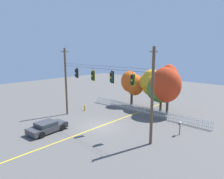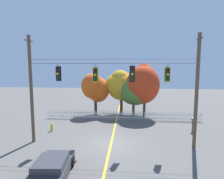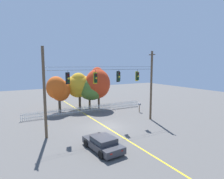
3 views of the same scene
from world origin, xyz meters
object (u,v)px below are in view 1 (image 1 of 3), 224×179
(traffic_signal_southbound_primary, at_px, (93,76))
(fire_hydrant, at_px, (85,108))
(traffic_signal_northbound_primary, at_px, (76,73))
(traffic_signal_northbound_secondary, at_px, (132,80))
(autumn_maple_mid, at_px, (153,83))
(autumn_maple_far_west, at_px, (167,83))
(autumn_maple_near_fence, at_px, (132,83))
(parked_car, at_px, (47,127))
(roadside_mailbox, at_px, (180,124))
(traffic_signal_westbound_side, at_px, (112,77))
(autumn_oak_far_east, at_px, (161,89))

(traffic_signal_southbound_primary, bearing_deg, fire_hydrant, 151.23)
(traffic_signal_northbound_primary, bearing_deg, traffic_signal_northbound_secondary, -0.00)
(fire_hydrant, bearing_deg, traffic_signal_northbound_primary, -55.47)
(traffic_signal_northbound_secondary, xyz_separation_m, autumn_maple_mid, (-3.96, 10.14, -1.84))
(traffic_signal_southbound_primary, relative_size, autumn_maple_far_west, 0.22)
(traffic_signal_northbound_primary, xyz_separation_m, autumn_maple_near_fence, (1.32, 9.62, -2.25))
(autumn_maple_near_fence, relative_size, parked_car, 1.29)
(traffic_signal_northbound_secondary, height_order, roadside_mailbox, traffic_signal_northbound_secondary)
(traffic_signal_westbound_side, height_order, autumn_maple_near_fence, traffic_signal_westbound_side)
(traffic_signal_northbound_primary, distance_m, roadside_mailbox, 13.26)
(traffic_signal_southbound_primary, xyz_separation_m, autumn_oak_far_east, (3.37, 9.51, -2.46))
(traffic_signal_northbound_secondary, relative_size, roadside_mailbox, 1.04)
(fire_hydrant, height_order, roadside_mailbox, roadside_mailbox)
(parked_car, bearing_deg, traffic_signal_southbound_primary, 71.59)
(traffic_signal_northbound_secondary, height_order, autumn_oak_far_east, traffic_signal_northbound_secondary)
(traffic_signal_westbound_side, bearing_deg, traffic_signal_northbound_secondary, -0.01)
(autumn_maple_near_fence, distance_m, fire_hydrant, 8.24)
(traffic_signal_northbound_primary, relative_size, parked_car, 0.33)
(traffic_signal_northbound_secondary, bearing_deg, roadside_mailbox, 48.84)
(autumn_maple_near_fence, bearing_deg, traffic_signal_southbound_primary, -80.01)
(autumn_oak_far_east, bearing_deg, traffic_signal_northbound_primary, -123.86)
(autumn_maple_near_fence, bearing_deg, roadside_mailbox, -29.16)
(traffic_signal_westbound_side, height_order, autumn_maple_mid, traffic_signal_westbound_side)
(traffic_signal_westbound_side, relative_size, autumn_maple_near_fence, 0.27)
(traffic_signal_southbound_primary, relative_size, autumn_oak_far_east, 0.29)
(traffic_signal_northbound_primary, height_order, fire_hydrant, traffic_signal_northbound_primary)
(autumn_oak_far_east, xyz_separation_m, fire_hydrant, (-8.21, -6.85, -2.80))
(traffic_signal_northbound_primary, distance_m, traffic_signal_westbound_side, 5.91)
(traffic_signal_westbound_side, bearing_deg, traffic_signal_southbound_primary, -180.00)
(traffic_signal_northbound_secondary, height_order, autumn_maple_mid, traffic_signal_northbound_secondary)
(autumn_maple_far_west, height_order, roadside_mailbox, autumn_maple_far_west)
(parked_car, distance_m, fire_hydrant, 8.33)
(fire_hydrant, bearing_deg, autumn_oak_far_east, 39.85)
(traffic_signal_northbound_primary, bearing_deg, parked_car, -75.23)
(traffic_signal_northbound_secondary, xyz_separation_m, parked_car, (-7.25, -5.05, -5.09))
(autumn_maple_far_west, relative_size, roadside_mailbox, 4.86)
(traffic_signal_southbound_primary, relative_size, parked_car, 0.36)
(traffic_signal_northbound_secondary, relative_size, parked_car, 0.34)
(autumn_maple_mid, distance_m, autumn_maple_far_west, 3.11)
(parked_car, bearing_deg, autumn_oak_far_east, 70.87)
(traffic_signal_northbound_secondary, bearing_deg, autumn_maple_near_fence, 127.07)
(traffic_signal_northbound_primary, relative_size, traffic_signal_southbound_primary, 0.93)
(autumn_maple_near_fence, height_order, autumn_maple_mid, autumn_maple_mid)
(traffic_signal_westbound_side, distance_m, autumn_maple_far_west, 9.20)
(traffic_signal_northbound_primary, relative_size, traffic_signal_northbound_secondary, 0.98)
(autumn_oak_far_east, bearing_deg, traffic_signal_westbound_side, -92.85)
(autumn_maple_mid, xyz_separation_m, fire_hydrant, (-6.45, -7.48, -3.46))
(traffic_signal_westbound_side, height_order, roadside_mailbox, traffic_signal_westbound_side)
(traffic_signal_northbound_secondary, xyz_separation_m, roadside_mailbox, (3.27, 3.74, -4.57))
(traffic_signal_northbound_primary, height_order, parked_car, traffic_signal_northbound_primary)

